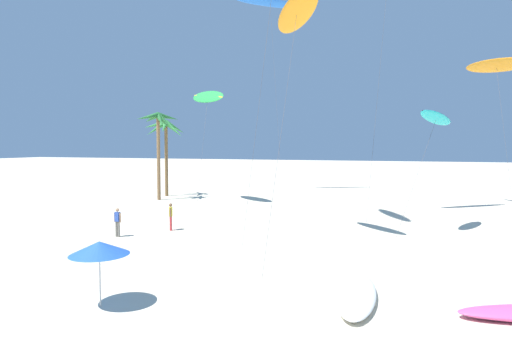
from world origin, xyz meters
The scene contains 11 objects.
palm_tree_0 centered at (-18.66, 37.55, 6.73)m, with size 4.70×4.50×8.09m.
palm_tree_1 centered at (-17.55, 34.37, 7.35)m, with size 3.92×4.14×8.64m.
flying_kite_0 centered at (-12.19, 34.36, 9.94)m, with size 5.48×9.92×10.97m.
flying_kite_4 centered at (7.22, 26.38, 7.10)m, with size 3.59×5.99×7.72m.
flying_kite_6 centered at (-0.46, 21.25, 12.85)m, with size 4.10×10.20×13.85m.
flying_kite_7 centered at (12.33, 37.41, 11.92)m, with size 4.55×9.20×12.96m.
flying_kite_8 centered at (-9.37, 45.03, 21.47)m, with size 7.81×10.56×22.21m.
grounded_kite_1 centered at (3.94, 12.29, 0.19)m, with size 1.56×4.97×0.38m.
person_foreground_walker centered at (-10.55, 18.41, 0.94)m, with size 0.51×0.22×1.71m.
person_near_left centered at (-8.59, 21.17, 0.95)m, with size 0.31×0.47×1.73m.
beach_umbrella centered at (-4.16, 8.86, 1.99)m, with size 1.98×1.98×2.21m.
Camera 1 is at (5.47, -3.02, 5.43)m, focal length 30.59 mm.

